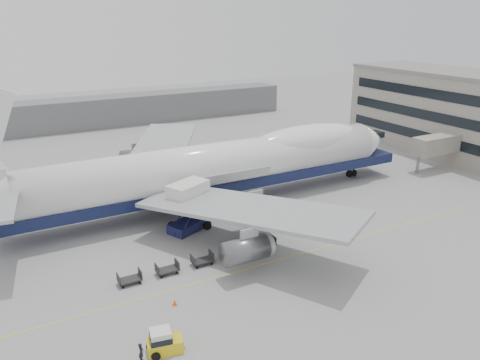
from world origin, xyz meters
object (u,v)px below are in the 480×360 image
baggage_tug (163,342)px  ground_worker (141,352)px  airliner (220,165)px  catering_truck (188,204)px

baggage_tug → ground_worker: bearing=-162.2°
baggage_tug → ground_worker: baggage_tug is taller
airliner → baggage_tug: (-18.02, -26.06, -4.72)m
catering_truck → ground_worker: 23.99m
airliner → catering_truck: size_ratio=10.80×
catering_truck → baggage_tug: catering_truck is taller
airliner → baggage_tug: size_ratio=22.13×
catering_truck → ground_worker: (-12.53, -20.29, -2.64)m
airliner → ground_worker: 33.32m
catering_truck → ground_worker: size_ratio=3.78×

